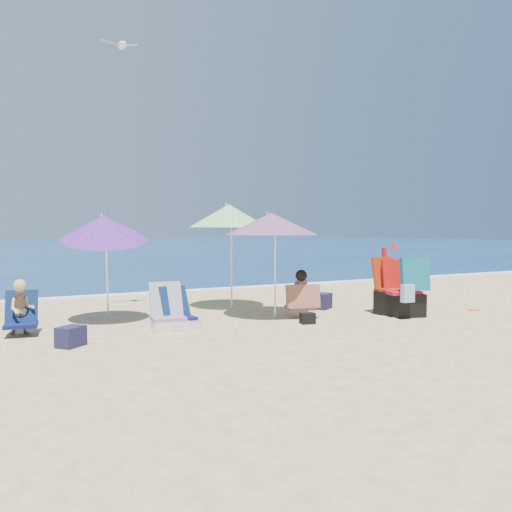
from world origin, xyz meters
name	(u,v)px	position (x,y,z in m)	size (l,w,h in m)	color
ground	(300,325)	(0.00, 0.00, 0.00)	(120.00, 120.00, 0.00)	#D8BC84
sea	(40,246)	(0.00, 45.00, -0.05)	(120.00, 80.00, 0.12)	navy
foam	(191,291)	(0.00, 5.10, 0.02)	(120.00, 0.50, 0.04)	white
umbrella_turquoise	(271,224)	(-0.05, 0.88, 1.67)	(1.84, 1.84, 1.90)	white
umbrella_striped	(229,216)	(-0.29, 2.17, 1.84)	(2.09, 2.09, 2.10)	silver
umbrella_blue	(104,228)	(-2.80, 1.71, 1.61)	(1.75, 1.79, 1.96)	white
furled_umbrella	(386,272)	(2.50, 0.76, 0.73)	(0.24, 0.35, 1.33)	#A60B1B
chair_navy	(179,318)	(-1.87, 0.62, 0.17)	(0.53, 0.67, 0.66)	#0E104F
chair_rainbow	(169,317)	(-2.04, 0.63, 0.19)	(0.60, 0.70, 0.73)	#E65751
camp_chair_left	(393,297)	(2.12, 0.13, 0.32)	(0.75, 0.72, 1.06)	#B12E0C
camp_chair_right	(406,295)	(2.16, -0.16, 0.39)	(0.75, 0.82, 1.07)	#BB0D36
person_center	(302,295)	(0.39, 0.57, 0.42)	(0.64, 0.61, 0.86)	tan
person_left	(22,309)	(-4.12, 1.26, 0.38)	(0.53, 0.61, 0.84)	tan
bag_navy_a	(71,337)	(-3.59, 0.09, 0.14)	(0.43, 0.42, 0.27)	#1B1A3B
bag_navy_b	(322,301)	(1.32, 1.28, 0.15)	(0.51, 0.48, 0.30)	#191835
bag_black_b	(308,318)	(0.17, 0.03, 0.09)	(0.26, 0.21, 0.18)	black
orange_item	(475,310)	(3.79, -0.30, 0.01)	(0.23, 0.13, 0.03)	orange
seagull	(122,45)	(-2.27, 2.52, 4.94)	(0.66, 0.32, 0.12)	white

